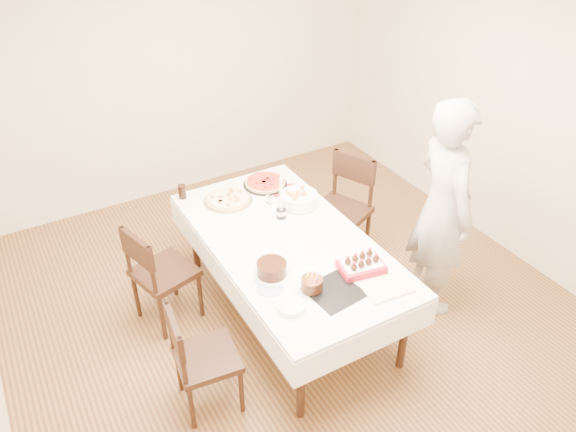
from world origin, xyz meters
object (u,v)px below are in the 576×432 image
person (442,209)px  pasta_bowl (299,199)px  chair_left_savory (165,272)px  pizza_white (228,199)px  dining_table (288,277)px  chair_left_dessert (207,358)px  taper_candle (281,197)px  chair_right_savory (339,212)px  layer_cake (272,269)px  birthday_cake (312,280)px  strawberry_box (361,265)px  cola_glass (182,192)px  pizza_pepperoni (265,183)px

person → pasta_bowl: person is taller
chair_left_savory → pizza_white: bearing=-173.0°
dining_table → chair_left_dessert: 1.06m
pasta_bowl → taper_candle: bearing=-157.9°
chair_left_savory → pasta_bowl: bearing=162.1°
chair_left_savory → chair_right_savory: bearing=163.8°
person → layer_cake: (-1.45, 0.15, -0.12)m
birthday_cake → dining_table: bearing=76.1°
dining_table → layer_cake: 0.61m
chair_right_savory → chair_left_savory: size_ratio=1.08×
chair_left_savory → pasta_bowl: size_ratio=2.98×
chair_left_savory → layer_cake: (0.57, -0.75, 0.34)m
layer_cake → pizza_white: bearing=82.4°
taper_candle → strawberry_box: bearing=-78.9°
chair_left_savory → cola_glass: 0.75m
cola_glass → layer_cake: cola_glass is taller
taper_candle → cola_glass: size_ratio=3.17×
pizza_white → pizza_pepperoni: same height
chair_left_savory → pizza_pepperoni: 1.22m
pizza_pepperoni → chair_left_dessert: bearing=-130.9°
dining_table → pizza_pepperoni: 0.95m
chair_right_savory → birthday_cake: (-0.92, -1.00, 0.33)m
pasta_bowl → taper_candle: taper_candle is taller
chair_left_dessert → strawberry_box: bearing=-176.3°
chair_left_dessert → person: 2.12m
chair_left_dessert → layer_cake: chair_left_dessert is taller
chair_left_dessert → cola_glass: cola_glass is taller
chair_right_savory → chair_left_dessert: chair_right_savory is taller
chair_left_dessert → pizza_white: size_ratio=2.09×
dining_table → pizza_white: pizza_white is taller
dining_table → chair_left_savory: chair_left_savory is taller
dining_table → birthday_cake: bearing=-103.9°
chair_right_savory → pasta_bowl: 0.54m
chair_left_savory → person: size_ratio=0.50×
pizza_white → person: bearing=-42.2°
pizza_white → pasta_bowl: 0.61m
dining_table → pasta_bowl: bearing=49.6°
cola_glass → strawberry_box: 1.74m
person → birthday_cake: 1.29m
person → birthday_cake: size_ratio=12.19×
pizza_pepperoni → pasta_bowl: pasta_bowl is taller
chair_left_dessert → cola_glass: size_ratio=6.97×
taper_candle → cola_glass: taper_candle is taller
layer_cake → birthday_cake: birthday_cake is taller
chair_left_savory → layer_cake: 1.00m
dining_table → cola_glass: size_ratio=17.13×
cola_glass → pizza_white: bearing=-38.3°
taper_candle → cola_glass: bearing=130.8°
chair_left_savory → taper_candle: taper_candle is taller
person → taper_candle: size_ratio=4.66×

